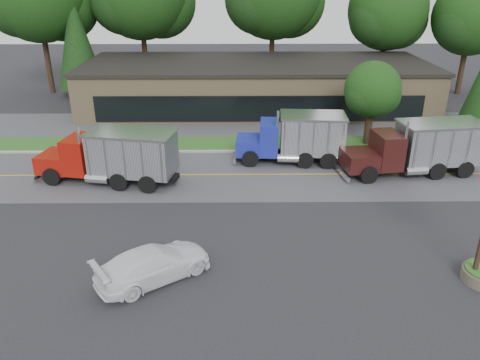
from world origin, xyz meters
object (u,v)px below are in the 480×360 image
object	(u,v)px
dump_truck_red	(114,155)
dump_truck_maroon	(421,147)
rally_car	(154,264)
dump_truck_blue	(297,137)

from	to	relation	value
dump_truck_red	dump_truck_maroon	xyz separation A→B (m)	(19.28, 1.27, 0.00)
dump_truck_maroon	rally_car	xyz separation A→B (m)	(-15.37, -11.37, -1.08)
rally_car	dump_truck_maroon	bearing A→B (deg)	-89.41
dump_truck_maroon	rally_car	world-z (taller)	dump_truck_maroon
rally_car	dump_truck_red	bearing A→B (deg)	-14.72
dump_truck_blue	rally_car	size ratio (longest dim) A/B	1.50
dump_truck_maroon	dump_truck_blue	bearing A→B (deg)	-22.32
dump_truck_blue	rally_car	distance (m)	15.52
dump_truck_red	rally_car	bearing A→B (deg)	122.01
dump_truck_red	rally_car	world-z (taller)	dump_truck_red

